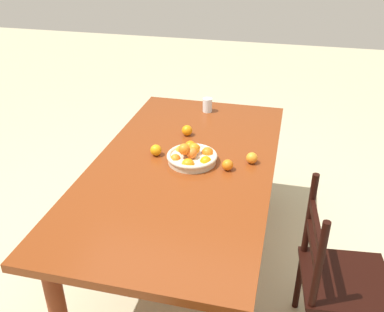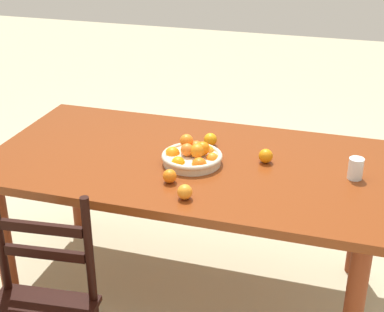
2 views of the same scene
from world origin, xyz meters
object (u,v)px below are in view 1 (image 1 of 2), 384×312
at_px(orange_loose_3, 252,158).
at_px(orange_loose_2, 228,165).
at_px(fruit_bowl, 192,156).
at_px(orange_loose_0, 156,150).
at_px(orange_loose_1, 187,130).
at_px(chair_near_window, 338,279).
at_px(dining_table, 183,178).
at_px(drinking_glass, 207,105).

bearing_deg(orange_loose_3, orange_loose_2, -48.13).
height_order(fruit_bowl, orange_loose_0, fruit_bowl).
distance_m(orange_loose_0, orange_loose_1, 0.33).
bearing_deg(fruit_bowl, orange_loose_0, -97.16).
distance_m(fruit_bowl, orange_loose_0, 0.23).
bearing_deg(chair_near_window, orange_loose_3, 41.58).
relative_size(orange_loose_2, orange_loose_3, 0.96).
relative_size(dining_table, orange_loose_0, 28.87).
bearing_deg(orange_loose_2, fruit_bowl, -100.71).
height_order(fruit_bowl, orange_loose_2, fruit_bowl).
distance_m(chair_near_window, orange_loose_3, 0.79).
height_order(chair_near_window, orange_loose_3, chair_near_window).
xyz_separation_m(orange_loose_0, orange_loose_1, (-0.31, 0.11, 0.00)).
xyz_separation_m(dining_table, orange_loose_1, (-0.37, -0.07, 0.13)).
xyz_separation_m(orange_loose_0, drinking_glass, (-0.73, 0.16, 0.02)).
xyz_separation_m(orange_loose_0, orange_loose_3, (-0.04, 0.57, -0.00)).
distance_m(orange_loose_0, drinking_glass, 0.75).
bearing_deg(dining_table, orange_loose_0, -108.62).
bearing_deg(orange_loose_0, fruit_bowl, 82.84).
bearing_deg(orange_loose_2, dining_table, -91.73).
height_order(chair_near_window, orange_loose_0, chair_near_window).
height_order(orange_loose_0, orange_loose_3, orange_loose_0).
bearing_deg(orange_loose_2, orange_loose_0, -98.90).
distance_m(fruit_bowl, drinking_glass, 0.76).
relative_size(dining_table, orange_loose_2, 30.91).
height_order(chair_near_window, drinking_glass, chair_near_window).
bearing_deg(fruit_bowl, orange_loose_1, -161.27).
bearing_deg(drinking_glass, orange_loose_3, 30.56).
xyz_separation_m(chair_near_window, orange_loose_3, (-0.47, -0.51, 0.38)).
relative_size(dining_table, chair_near_window, 2.15).
relative_size(chair_near_window, orange_loose_1, 13.20).
relative_size(chair_near_window, orange_loose_3, 13.79).
relative_size(orange_loose_1, orange_loose_3, 1.04).
distance_m(fruit_bowl, orange_loose_1, 0.36).
bearing_deg(orange_loose_0, chair_near_window, 68.41).
xyz_separation_m(chair_near_window, orange_loose_0, (-0.43, -1.08, 0.38)).
bearing_deg(orange_loose_2, orange_loose_1, -138.79).
distance_m(chair_near_window, orange_loose_2, 0.82).
bearing_deg(chair_near_window, orange_loose_2, 54.64).
bearing_deg(orange_loose_2, orange_loose_3, 131.87).
relative_size(orange_loose_0, orange_loose_1, 0.98).
xyz_separation_m(orange_loose_3, drinking_glass, (-0.69, -0.41, 0.02)).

